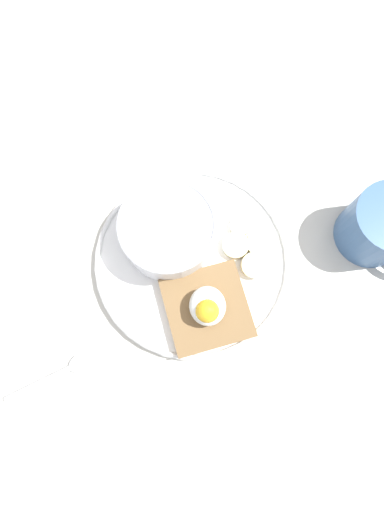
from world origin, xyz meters
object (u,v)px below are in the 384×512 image
at_px(poached_egg, 207,307).
at_px(banana_slice_left, 259,244).
at_px(banana_slice_back, 240,226).
at_px(coffee_mug, 382,227).
at_px(banana_slice_front, 236,246).
at_px(oatmeal_bowl, 168,231).
at_px(toast_slice, 207,308).
at_px(spoon, 63,372).
at_px(banana_slice_right, 254,265).

distance_m(poached_egg, banana_slice_left, 0.11).
bearing_deg(banana_slice_back, poached_egg, -28.79).
height_order(poached_egg, coffee_mug, coffee_mug).
bearing_deg(banana_slice_front, oatmeal_bowl, -105.15).
distance_m(oatmeal_bowl, toast_slice, 0.11).
bearing_deg(spoon, coffee_mug, 107.54).
xyz_separation_m(poached_egg, banana_slice_back, (-0.11, 0.06, -0.03)).
relative_size(coffee_mug, spoon, 0.96).
distance_m(oatmeal_bowl, banana_slice_left, 0.12).
bearing_deg(coffee_mug, toast_slice, -71.95).
height_order(toast_slice, spoon, toast_slice).
height_order(banana_slice_right, spoon, banana_slice_right).
relative_size(oatmeal_bowl, banana_slice_right, 3.18).
relative_size(banana_slice_left, banana_slice_right, 1.20).
distance_m(banana_slice_right, spoon, 0.28).
bearing_deg(banana_slice_left, spoon, -63.36).
bearing_deg(banana_slice_back, spoon, -56.75).
distance_m(banana_slice_right, coffee_mug, 0.17).
height_order(banana_slice_left, coffee_mug, coffee_mug).
distance_m(poached_egg, banana_slice_front, 0.10).
relative_size(toast_slice, coffee_mug, 1.02).
height_order(poached_egg, spoon, poached_egg).
bearing_deg(banana_slice_right, coffee_mug, 99.31).
bearing_deg(coffee_mug, poached_egg, -71.59).
relative_size(banana_slice_back, spoon, 0.26).
bearing_deg(oatmeal_bowl, banana_slice_left, 78.44).
relative_size(banana_slice_front, banana_slice_right, 1.22).
height_order(banana_slice_back, coffee_mug, coffee_mug).
bearing_deg(spoon, banana_slice_left, 116.64).
bearing_deg(oatmeal_bowl, banana_slice_back, 91.93).
distance_m(banana_slice_front, banana_slice_left, 0.03).
bearing_deg(banana_slice_front, toast_slice, -31.62).
bearing_deg(oatmeal_bowl, poached_egg, 20.25).
bearing_deg(toast_slice, coffee_mug, 108.05).
bearing_deg(spoon, poached_egg, 106.46).
height_order(oatmeal_bowl, banana_slice_back, oatmeal_bowl).
relative_size(banana_slice_left, banana_slice_back, 1.52).
bearing_deg(poached_egg, banana_slice_right, 126.64).
bearing_deg(poached_egg, oatmeal_bowl, -159.75).
bearing_deg(banana_slice_right, poached_egg, -53.36).
xyz_separation_m(toast_slice, banana_slice_front, (-0.08, 0.05, -0.00)).
height_order(toast_slice, poached_egg, poached_egg).
bearing_deg(poached_egg, coffee_mug, 108.41).
height_order(banana_slice_front, spoon, banana_slice_front).
relative_size(oatmeal_bowl, toast_slice, 1.07).
relative_size(poached_egg, banana_slice_left, 1.03).
xyz_separation_m(poached_egg, spoon, (0.06, -0.19, -0.04)).
relative_size(banana_slice_front, banana_slice_left, 1.01).
distance_m(toast_slice, coffee_mug, 0.24).
bearing_deg(poached_egg, toast_slice, 168.45).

